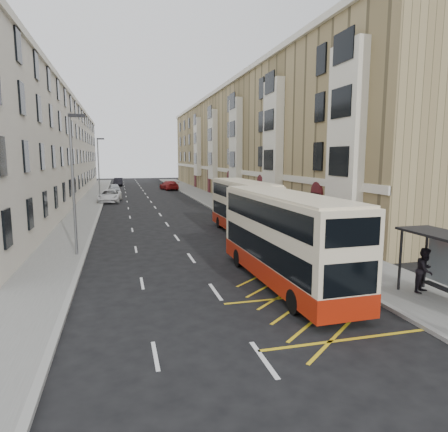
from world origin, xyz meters
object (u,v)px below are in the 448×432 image
object	(u,v)px
street_lamp_far	(99,166)
double_decker_rear	(243,208)
street_lamp_near	(74,177)
pedestrian_far	(367,260)
pedestrian_mid	(425,270)
car_red	(169,185)
double_decker_front	(284,239)
car_silver	(114,189)
car_dark	(118,182)
white_van	(110,196)

from	to	relation	value
street_lamp_far	double_decker_rear	world-z (taller)	street_lamp_far
street_lamp_near	pedestrian_far	size ratio (longest dim) A/B	4.43
street_lamp_far	pedestrian_mid	bearing A→B (deg)	-70.11
street_lamp_near	street_lamp_far	size ratio (longest dim) A/B	1.00
street_lamp_near	double_decker_rear	size ratio (longest dim) A/B	0.79
car_red	pedestrian_mid	bearing A→B (deg)	83.11
pedestrian_mid	street_lamp_near	bearing A→B (deg)	116.13
double_decker_front	pedestrian_mid	distance (m)	5.95
double_decker_front	car_red	size ratio (longest dim) A/B	1.91
car_silver	car_red	world-z (taller)	car_red
double_decker_front	car_silver	bearing A→B (deg)	97.82
street_lamp_near	car_silver	xyz separation A→B (m)	(1.64, 41.57, -3.86)
pedestrian_far	car_dark	world-z (taller)	pedestrian_far
street_lamp_far	car_dark	size ratio (longest dim) A/B	1.66
double_decker_front	car_dark	xyz separation A→B (m)	(-7.35, 66.46, -1.33)
pedestrian_far	car_red	world-z (taller)	pedestrian_far
double_decker_rear	car_red	world-z (taller)	double_decker_rear
pedestrian_far	white_van	world-z (taller)	pedestrian_far
car_silver	double_decker_rear	bearing A→B (deg)	-79.03
pedestrian_far	car_silver	distance (m)	51.45
street_lamp_far	car_dark	world-z (taller)	street_lamp_far
street_lamp_far	white_van	world-z (taller)	street_lamp_far
street_lamp_far	white_van	distance (m)	4.17
white_van	car_red	world-z (taller)	car_red
white_van	car_red	size ratio (longest dim) A/B	1.04
street_lamp_far	street_lamp_near	bearing A→B (deg)	-90.00
street_lamp_near	car_red	bearing A→B (deg)	76.74
double_decker_rear	car_silver	size ratio (longest dim) A/B	2.21
double_decker_rear	white_van	distance (m)	26.95
white_van	car_dark	size ratio (longest dim) A/B	1.19
double_decker_rear	car_dark	bearing A→B (deg)	98.67
double_decker_front	street_lamp_far	bearing A→B (deg)	102.92
pedestrian_mid	white_van	world-z (taller)	pedestrian_mid
street_lamp_near	car_red	xyz separation A→B (m)	(10.94, 46.41, -3.84)
car_dark	car_silver	bearing A→B (deg)	-89.20
pedestrian_far	car_dark	bearing A→B (deg)	-78.27
white_van	car_silver	size ratio (longest dim) A/B	1.26
car_dark	pedestrian_mid	bearing A→B (deg)	-76.97
double_decker_front	car_silver	world-z (taller)	double_decker_front
pedestrian_mid	car_dark	bearing A→B (deg)	72.22
double_decker_rear	street_lamp_near	bearing A→B (deg)	-161.54
double_decker_front	pedestrian_far	size ratio (longest dim) A/B	5.83
street_lamp_far	car_red	size ratio (longest dim) A/B	1.45
double_decker_front	pedestrian_mid	bearing A→B (deg)	-30.90
pedestrian_mid	car_dark	distance (m)	70.46
white_van	double_decker_front	bearing A→B (deg)	-71.49
street_lamp_far	double_decker_front	bearing A→B (deg)	-75.73
double_decker_rear	white_van	xyz separation A→B (m)	(-10.15, 24.94, -1.24)
pedestrian_mid	pedestrian_far	xyz separation A→B (m)	(-1.30, 2.13, -0.05)
double_decker_rear	street_lamp_far	bearing A→B (deg)	112.79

